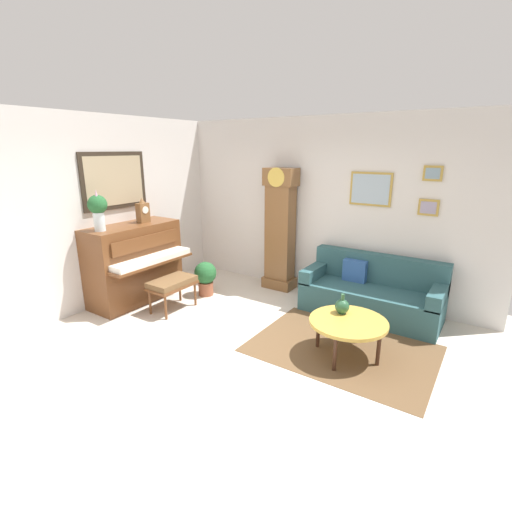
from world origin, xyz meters
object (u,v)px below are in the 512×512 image
object	(u,v)px
couch	(371,293)
flower_vase	(98,209)
piano	(135,263)
grandfather_clock	(280,233)
green_jug	(342,306)
potted_plant	(205,276)
coffee_table	(348,323)
piano_bench	(172,284)
mantel_clock	(143,211)

from	to	relation	value
couch	flower_vase	bearing A→B (deg)	-147.64
piano	couch	world-z (taller)	piano
grandfather_clock	flower_vase	size ratio (longest dim) A/B	3.50
flower_vase	piano	bearing A→B (deg)	90.19
piano	green_jug	distance (m)	3.25
flower_vase	green_jug	bearing A→B (deg)	15.50
grandfather_clock	potted_plant	distance (m)	1.42
couch	coffee_table	size ratio (longest dim) A/B	2.16
piano	piano_bench	bearing A→B (deg)	2.76
piano	flower_vase	size ratio (longest dim) A/B	2.48
couch	coffee_table	bearing A→B (deg)	-84.46
couch	mantel_clock	bearing A→B (deg)	-158.23
piano_bench	couch	size ratio (longest dim) A/B	0.37
coffee_table	green_jug	world-z (taller)	green_jug
piano_bench	couch	xyz separation A→B (m)	(2.48, 1.48, -0.09)
piano_bench	green_jug	xyz separation A→B (m)	(2.47, 0.33, 0.13)
piano_bench	coffee_table	xyz separation A→B (m)	(2.61, 0.19, 0.01)
mantel_clock	piano_bench	bearing A→B (deg)	-14.37
flower_vase	mantel_clock	bearing A→B (deg)	89.96
green_jug	potted_plant	bearing A→B (deg)	171.14
couch	coffee_table	xyz separation A→B (m)	(0.13, -1.30, 0.10)
grandfather_clock	potted_plant	world-z (taller)	grandfather_clock
mantel_clock	potted_plant	xyz separation A→B (m)	(0.77, 0.52, -1.06)
piano	mantel_clock	world-z (taller)	mantel_clock
potted_plant	mantel_clock	bearing A→B (deg)	-145.88
green_jug	potted_plant	world-z (taller)	green_jug
potted_plant	green_jug	bearing A→B (deg)	-8.86
mantel_clock	green_jug	xyz separation A→B (m)	(3.22, 0.14, -0.85)
piano	coffee_table	xyz separation A→B (m)	(3.36, 0.22, -0.20)
coffee_table	potted_plant	size ratio (longest dim) A/B	1.57
flower_vase	green_jug	size ratio (longest dim) A/B	2.42
mantel_clock	potted_plant	distance (m)	1.41
piano_bench	mantel_clock	distance (m)	1.24
flower_vase	green_jug	world-z (taller)	flower_vase
couch	coffee_table	world-z (taller)	couch
piano	mantel_clock	bearing A→B (deg)	89.43
flower_vase	piano_bench	bearing A→B (deg)	36.97
coffee_table	flower_vase	distance (m)	3.62
piano_bench	potted_plant	size ratio (longest dim) A/B	1.25
piano_bench	grandfather_clock	size ratio (longest dim) A/B	0.34
flower_vase	potted_plant	size ratio (longest dim) A/B	1.04
grandfather_clock	piano	bearing A→B (deg)	-132.82
piano_bench	couch	distance (m)	2.89
grandfather_clock	couch	bearing A→B (deg)	-6.81
piano_bench	flower_vase	distance (m)	1.46
piano	couch	bearing A→B (deg)	25.16
piano	piano_bench	distance (m)	0.78
coffee_table	mantel_clock	world-z (taller)	mantel_clock
piano	potted_plant	bearing A→B (deg)	44.21
couch	green_jug	distance (m)	1.18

